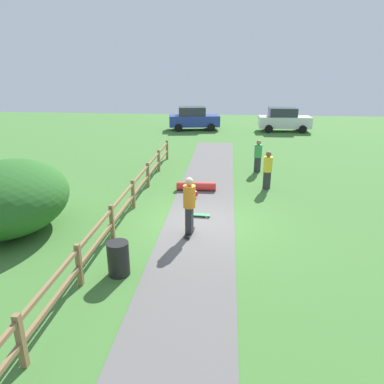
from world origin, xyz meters
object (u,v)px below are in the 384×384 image
Objects in this scene: bystander_yellow at (268,169)px; bystander_green at (258,155)px; skater_fallen at (196,187)px; parked_car_blue at (194,118)px; parked_car_white at (284,120)px; skater_riding at (189,203)px; bush_large at (9,197)px; trash_bin at (118,259)px; skateboard_loose at (199,215)px.

bystander_green is (-0.22, 2.68, -0.02)m from bystander_yellow.
parked_car_blue is at bearing 95.91° from skater_fallen.
parked_car_white is at bearing 76.61° from bystander_green.
bystander_yellow is at bearing 12.13° from skater_fallen.
skater_riding reaches higher than skater_fallen.
trash_bin is at bearing -27.87° from bush_large.
skater_riding is 1.15× the size of bystander_green.
trash_bin is 0.21× the size of parked_car_white.
bystander_green reaches higher than skater_fallen.
parked_car_white reaches higher than bystander_green.
bush_large is 23.48m from parked_car_white.
parked_car_white is at bearing 72.38° from trash_bin.
trash_bin is 6.89m from skater_fallen.
skater_riding is 1.78m from skateboard_loose.
bystander_green is (4.21, 10.07, 0.45)m from trash_bin.
bystander_yellow is 16.04m from parked_car_blue.
bystander_yellow is 1.02× the size of bystander_green.
bush_large is at bearing -148.96° from bystander_yellow.
skater_riding is 0.43× the size of parked_car_blue.
skateboard_loose is at bearing -82.84° from skater_fallen.
parked_car_blue is (-4.48, 12.66, 0.06)m from bystander_green.
trash_bin is (4.18, -2.21, -0.71)m from bush_large.
skater_fallen is (-0.17, 4.27, -0.88)m from skater_riding.
bystander_yellow is at bearing -72.97° from parked_car_blue.
parked_car_white is at bearing 0.05° from parked_car_blue.
bush_large reaches higher than skater_fallen.
skater_fallen is 2.83m from skateboard_loose.
bystander_green is (2.47, 6.13, 0.81)m from skateboard_loose.
parked_car_blue is at bearing 95.14° from skater_riding.
skater_fallen is 0.40× the size of parked_car_white.
bystander_yellow reaches higher than skater_fallen.
parked_car_blue is 1.04× the size of parked_car_white.
skateboard_loose is at bearing -83.90° from parked_car_blue.
skater_riding is at bearing 2.58° from bush_large.
parked_car_blue is 7.49m from parked_car_white.
skater_riding is 1.13× the size of bystander_yellow.
skater_riding is 1.11× the size of skater_fallen.
parked_car_white is at bearing 79.68° from bystander_yellow.
trash_bin reaches higher than skater_fallen.
skater_fallen is 4.42m from bystander_green.
parked_car_blue reaches higher than bystander_green.
bush_large is 1.01× the size of parked_car_white.
parked_car_white reaches higher than skateboard_loose.
bush_large is 11.50m from bystander_green.
bystander_green is at bearing 43.13° from bush_large.
trash_bin is 8.63m from bystander_yellow.
parked_car_blue is (-1.66, 15.99, 0.76)m from skater_fallen.
skateboard_loose is 6.66m from bystander_green.
trash_bin is 0.20× the size of parked_car_blue.
trash_bin reaches higher than skateboard_loose.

